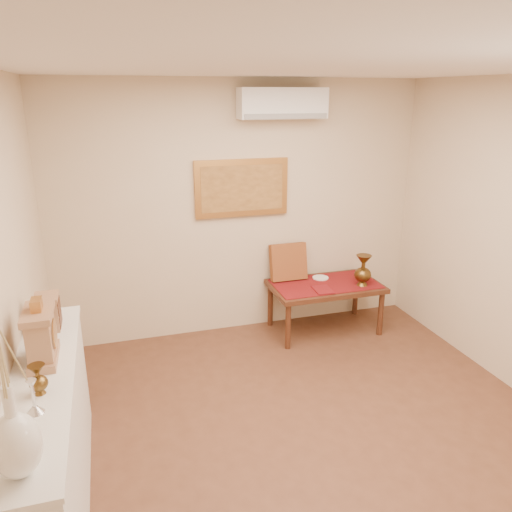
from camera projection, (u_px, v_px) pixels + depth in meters
name	position (u px, v px, depth m)	size (l,w,h in m)	color
floor	(323.00, 453.00, 3.70)	(4.50, 4.50, 0.00)	brown
ceiling	(342.00, 65.00, 2.86)	(4.50, 4.50, 0.00)	white
wall_back	(241.00, 211.00, 5.33)	(4.00, 0.02, 2.70)	beige
white_vase	(2.00, 362.00, 1.98)	(0.21, 0.21, 1.10)	white
candlestick	(33.00, 396.00, 2.54)	(0.09, 0.09, 0.19)	silver
brass_urn_small	(37.00, 375.00, 2.69)	(0.10, 0.10, 0.23)	brown
table_cloth	(325.00, 284.00, 5.47)	(1.14, 0.59, 0.01)	maroon
brass_urn_tall	(363.00, 267.00, 5.36)	(0.19, 0.19, 0.42)	brown
plate	(320.00, 278.00, 5.62)	(0.18, 0.18, 0.01)	white
menu	(323.00, 290.00, 5.28)	(0.18, 0.25, 0.01)	maroon
cushion	(288.00, 262.00, 5.54)	(0.41, 0.10, 0.41)	maroon
display_ledge	(51.00, 447.00, 3.04)	(0.37, 2.02, 0.98)	white
mantel_clock	(41.00, 335.00, 3.01)	(0.17, 0.36, 0.41)	#A97A57
wooden_chest	(48.00, 312.00, 3.45)	(0.16, 0.21, 0.24)	#A97A57
low_table	(325.00, 290.00, 5.49)	(1.20, 0.70, 0.55)	#4B2616
painting	(242.00, 188.00, 5.22)	(1.00, 0.06, 0.60)	#B47A39
ac_unit	(282.00, 103.00, 4.98)	(0.90, 0.25, 0.30)	white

